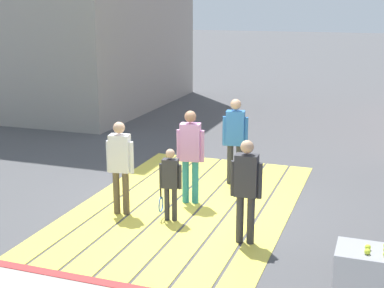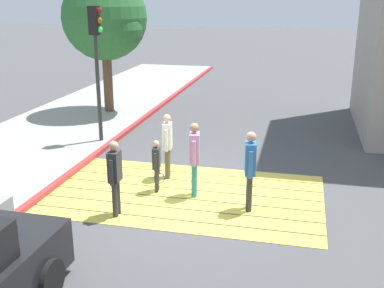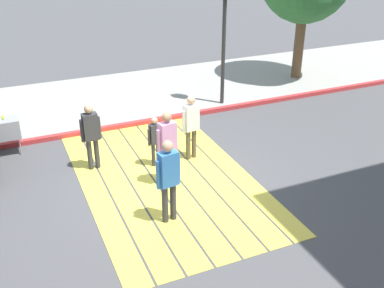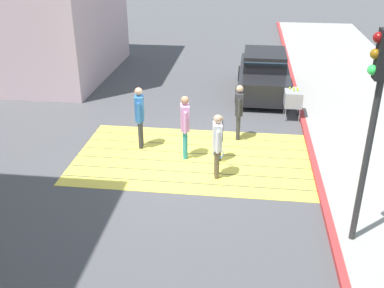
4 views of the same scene
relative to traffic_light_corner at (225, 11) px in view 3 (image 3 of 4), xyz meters
name	(u,v)px [view 3 (image 3 of 4)]	position (x,y,z in m)	size (l,w,h in m)	color
ground_plane	(166,179)	(3.58, -3.30, -3.04)	(120.00, 120.00, 0.00)	#4C4C4F
crosswalk_stripes	(166,179)	(3.58, -3.30, -3.03)	(6.40, 3.80, 0.01)	#EAD64C
sidewalk_west	(107,99)	(-2.02, -3.30, -2.98)	(4.80, 40.00, 0.12)	#9E9B93
curb_painted	(127,125)	(0.33, -3.30, -2.97)	(0.16, 40.00, 0.13)	#BC3333
traffic_light_corner	(225,11)	(0.00, 0.00, 0.00)	(0.39, 0.28, 4.24)	#2D2D2D
tennis_ball_cart	(3,129)	(0.68, -6.63, -2.34)	(0.56, 0.80, 1.02)	#99999E
pedestrian_adult_lead	(191,123)	(2.86, -2.34, -2.05)	(0.27, 0.49, 1.69)	brown
pedestrian_adult_trailing	(168,176)	(5.13, -3.80, -1.99)	(0.28, 0.52, 1.80)	#333338
pedestrian_adult_side	(91,132)	(2.40, -4.72, -2.06)	(0.23, 0.49, 1.68)	#333338
pedestrian_teen_behind	(167,143)	(3.79, -3.31, -2.00)	(0.29, 0.51, 1.78)	teal
pedestrian_child_with_racket	(156,139)	(2.86, -3.27, -2.31)	(0.28, 0.41, 1.29)	#333338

